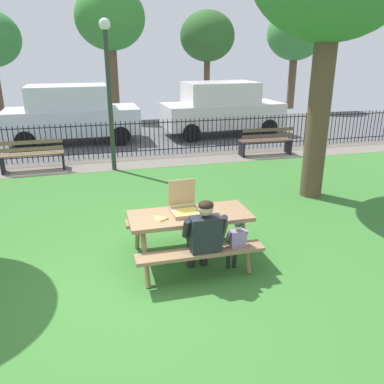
{
  "coord_description": "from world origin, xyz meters",
  "views": [
    {
      "loc": [
        -0.56,
        -4.84,
        3.08
      ],
      "look_at": [
        1.07,
        1.44,
        0.75
      ],
      "focal_mm": 37.45,
      "sensor_mm": 36.0,
      "label": 1
    }
  ],
  "objects": [
    {
      "name": "park_bench_center",
      "position": [
        -2.06,
        6.16,
        0.42
      ],
      "size": [
        1.61,
        0.52,
        0.85
      ],
      "color": "brown",
      "rests_on": "ground"
    },
    {
      "name": "far_tree_right",
      "position": [
        10.17,
        15.22,
        3.75
      ],
      "size": [
        2.92,
        2.92,
        5.11
      ],
      "color": "brown",
      "rests_on": "ground"
    },
    {
      "name": "street_asphalt",
      "position": [
        0.0,
        10.25,
        -0.01
      ],
      "size": [
        28.0,
        6.49,
        0.01
      ],
      "primitive_type": "cube",
      "color": "#515154"
    },
    {
      "name": "iron_fence_streetside",
      "position": [
        0.0,
        7.0,
        0.55
      ],
      "size": [
        20.54,
        0.03,
        1.07
      ],
      "color": "black",
      "rests_on": "ground"
    },
    {
      "name": "pizza_box_open",
      "position": [
        0.72,
        0.55,
        0.86
      ],
      "size": [
        0.44,
        0.48,
        0.47
      ],
      "color": "tan",
      "rests_on": "picnic_table_foreground"
    },
    {
      "name": "child_at_table",
      "position": [
        1.32,
        -0.07,
        0.5
      ],
      "size": [
        0.31,
        0.3,
        0.83
      ],
      "color": "#252525",
      "rests_on": "ground"
    },
    {
      "name": "parked_car_center",
      "position": [
        4.28,
        9.4,
        1.01
      ],
      "size": [
        4.5,
        2.12,
        1.94
      ],
      "color": "silver",
      "rests_on": "ground"
    },
    {
      "name": "adult_at_table",
      "position": [
        0.85,
        -0.04,
        0.66
      ],
      "size": [
        0.61,
        0.59,
        1.19
      ],
      "color": "#252525",
      "rests_on": "ground"
    },
    {
      "name": "far_tree_midright",
      "position": [
        5.42,
        15.22,
        3.62
      ],
      "size": [
        2.66,
        2.66,
        4.85
      ],
      "color": "brown",
      "rests_on": "ground"
    },
    {
      "name": "picnic_table_foreground",
      "position": [
        0.78,
        0.46,
        0.6
      ],
      "size": [
        1.81,
        1.49,
        0.79
      ],
      "color": "#8E6C4B",
      "rests_on": "ground"
    },
    {
      "name": "parked_car_left",
      "position": [
        -1.09,
        9.4,
        1.01
      ],
      "size": [
        4.44,
        1.98,
        1.94
      ],
      "color": "silver",
      "rests_on": "ground"
    },
    {
      "name": "park_bench_right",
      "position": [
        4.62,
        6.16,
        0.42
      ],
      "size": [
        1.61,
        0.5,
        0.85
      ],
      "color": "brown",
      "rests_on": "ground"
    },
    {
      "name": "pizza_slice_on_table",
      "position": [
        0.33,
        0.4,
        0.78
      ],
      "size": [
        0.23,
        0.25,
        0.02
      ],
      "color": "#E3C251",
      "rests_on": "picnic_table_foreground"
    },
    {
      "name": "far_tree_center",
      "position": [
        0.8,
        15.22,
        4.36
      ],
      "size": [
        3.18,
        3.18,
        5.84
      ],
      "color": "brown",
      "rests_on": "ground"
    },
    {
      "name": "cobblestone_walkway",
      "position": [
        0.0,
        6.3,
        -0.0
      ],
      "size": [
        28.0,
        1.4,
        0.01
      ],
      "primitive_type": "cube",
      "color": "slate"
    },
    {
      "name": "lamp_post_walkway",
      "position": [
        0.02,
        5.72,
        2.32
      ],
      "size": [
        0.28,
        0.28,
        3.77
      ],
      "color": "#2D382D",
      "rests_on": "ground"
    },
    {
      "name": "ground",
      "position": [
        0.0,
        1.5,
        -0.01
      ],
      "size": [
        28.0,
        11.0,
        0.02
      ],
      "primitive_type": "cube",
      "color": "#39752F"
    }
  ]
}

